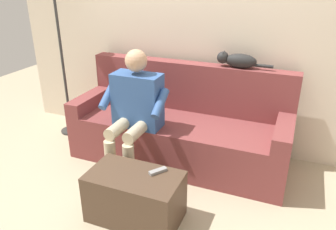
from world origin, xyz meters
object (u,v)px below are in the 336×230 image
at_px(person_solo_seated, 134,107).
at_px(cat_on_backrest, 237,60).
at_px(couch, 180,129).
at_px(coffee_table, 135,197).
at_px(remote_gray, 158,171).
at_px(floor_lamp, 55,7).

xyz_separation_m(person_solo_seated, cat_on_backrest, (-0.76, -0.63, 0.35)).
bearing_deg(couch, coffee_table, 90.00).
bearing_deg(cat_on_backrest, remote_gray, 74.63).
xyz_separation_m(coffee_table, remote_gray, (-0.15, -0.10, 0.21)).
height_order(coffee_table, cat_on_backrest, cat_on_backrest).
relative_size(couch, floor_lamp, 1.22).
bearing_deg(remote_gray, floor_lamp, 93.96).
xyz_separation_m(remote_gray, floor_lamp, (1.57, -0.96, 1.03)).
bearing_deg(floor_lamp, coffee_table, 143.32).
bearing_deg(person_solo_seated, floor_lamp, -22.04).
relative_size(coffee_table, floor_lamp, 0.41).
bearing_deg(couch, floor_lamp, -2.65).
distance_m(person_solo_seated, remote_gray, 0.72).
distance_m(coffee_table, cat_on_backrest, 1.55).
bearing_deg(coffee_table, person_solo_seated, -63.55).
relative_size(couch, cat_on_backrest, 4.03).
xyz_separation_m(coffee_table, person_solo_seated, (0.30, -0.60, 0.46)).
relative_size(cat_on_backrest, floor_lamp, 0.30).
bearing_deg(floor_lamp, remote_gray, 148.60).
height_order(coffee_table, floor_lamp, floor_lamp).
relative_size(remote_gray, floor_lamp, 0.08).
height_order(couch, person_solo_seated, person_solo_seated).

